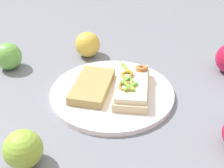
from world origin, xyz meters
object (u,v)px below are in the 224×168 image
at_px(plate, 112,93).
at_px(apple_5, 23,149).
at_px(sandwich, 132,86).
at_px(apple_1, 8,56).
at_px(bread_slice_side, 92,86).
at_px(apple_3, 88,44).

height_order(plate, apple_5, apple_5).
relative_size(sandwich, apple_1, 2.43).
height_order(bread_slice_side, apple_3, apple_3).
bearing_deg(bread_slice_side, sandwich, 96.02).
bearing_deg(sandwich, bread_slice_side, -89.45).
bearing_deg(apple_3, apple_1, 125.60).
xyz_separation_m(sandwich, apple_5, (-0.27, 0.14, 0.01)).
height_order(sandwich, bread_slice_side, sandwich).
xyz_separation_m(apple_3, apple_5, (-0.44, -0.04, -0.00)).
bearing_deg(apple_5, plate, -19.21).
bearing_deg(apple_5, bread_slice_side, -9.62).
distance_m(sandwich, apple_5, 0.31).
xyz_separation_m(plate, sandwich, (0.01, -0.05, 0.02)).
distance_m(sandwich, apple_3, 0.25).
relative_size(apple_1, apple_5, 1.02).
distance_m(sandwich, apple_1, 0.37).
relative_size(apple_3, apple_5, 1.02).
bearing_deg(plate, sandwich, -78.57).
relative_size(bread_slice_side, apple_5, 2.07).
xyz_separation_m(plate, apple_1, (0.05, 0.32, 0.03)).
xyz_separation_m(sandwich, bread_slice_side, (-0.02, 0.10, -0.01)).
xyz_separation_m(sandwich, apple_3, (0.17, 0.18, 0.01)).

